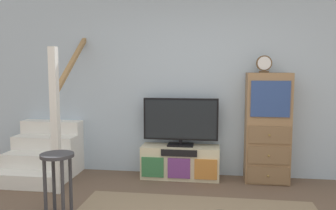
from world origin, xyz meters
The scene contains 7 objects.
back_wall centered at (0.00, 2.46, 1.35)m, with size 6.40×0.12×2.70m, color #A8BCD1.
media_console centered at (-0.30, 2.19, 0.23)m, with size 1.09×0.38×0.46m.
television centered at (-0.30, 2.22, 0.81)m, with size 1.04×0.22×0.67m.
side_cabinet centered at (0.88, 2.20, 0.74)m, with size 0.58×0.38×1.48m.
desk_clock centered at (0.81, 2.19, 1.60)m, with size 0.20×0.08×0.23m.
staircase centered at (-2.24, 2.20, 0.37)m, with size 1.00×1.36×2.20m.
bar_stool_near centered at (-1.41, 0.74, 0.51)m, with size 0.34×0.34×0.68m.
Camera 1 is at (0.18, -2.46, 1.54)m, focal length 36.38 mm.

